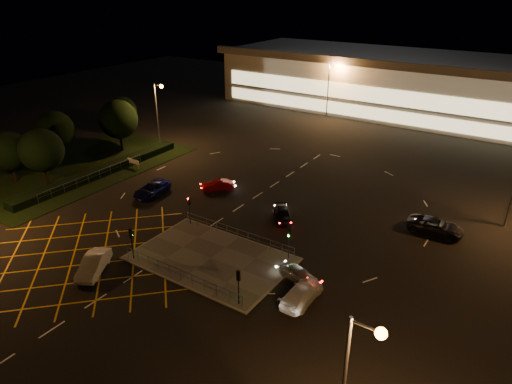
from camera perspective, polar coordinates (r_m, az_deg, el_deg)
The scene contains 24 objects.
ground at distance 45.63m, azimuth -6.02°, elevation -6.42°, with size 180.00×180.00×0.00m, color black.
pedestrian_island at distance 43.20m, azimuth -5.61°, elevation -8.27°, with size 14.00×9.00×0.12m, color #4C4944.
grass_verge at distance 68.36m, azimuth -21.33°, elevation 2.96°, with size 18.00×30.00×0.08m, color black.
hedge at distance 64.37m, azimuth -18.73°, elevation 2.48°, with size 2.00×26.00×1.00m, color black.
supermarket at distance 96.87m, azimuth 18.09°, elevation 12.81°, with size 72.00×26.50×10.50m.
streetlight_se at distance 23.70m, azimuth 12.09°, elevation -21.78°, with size 1.78×0.56×10.03m.
streetlight_nw at distance 70.41m, azimuth -12.10°, elevation 10.33°, with size 1.78×0.56×10.03m.
streetlight_far_left at distance 86.89m, azimuth 9.30°, elevation 13.26°, with size 1.78×0.56×10.03m.
signal_sw at distance 43.28m, azimuth -15.33°, elevation -5.48°, with size 0.28×0.30×3.15m.
signal_se at distance 36.25m, azimuth -2.20°, elevation -10.99°, with size 0.28×0.30×3.15m.
signal_nw at distance 48.13m, azimuth -8.36°, elevation -1.58°, with size 0.28×0.30×3.15m.
signal_ne at distance 41.92m, azimuth 4.16°, elevation -5.62°, with size 0.28×0.30×3.15m.
tree_a at distance 64.80m, azimuth -28.58°, elevation 4.49°, with size 5.04×5.04×6.86m.
tree_b at distance 70.14m, azimuth -23.87°, elevation 7.06°, with size 5.40×5.40×7.35m.
tree_c at distance 71.43m, azimuth -16.82°, elevation 8.69°, with size 5.76×5.76×7.84m.
tree_d at distance 79.84m, azimuth -16.34°, elevation 9.69°, with size 4.68×4.68×6.37m.
tree_e at distance 62.25m, azimuth -25.25°, elevation 4.73°, with size 5.40×5.40×7.35m.
car_queue_white at distance 43.37m, azimuth -19.64°, elevation -8.51°, with size 1.66×4.75×1.56m, color silver.
car_left_blue at distance 56.52m, azimuth -12.88°, elevation 0.35°, with size 2.43×5.27×1.46m, color #0D1350.
car_far_dkgrey at distance 49.56m, azimuth 3.36°, elevation -2.80°, with size 1.70×4.19×1.21m, color black.
car_right_silver at distance 40.08m, azimuth 5.34°, elevation -10.19°, with size 1.51×3.76×1.28m, color silver.
car_circ_red at distance 56.61m, azimuth -4.79°, elevation 0.86°, with size 1.34×3.85×1.27m, color maroon.
car_east_grey at distance 50.34m, azimuth 21.51°, elevation -3.98°, with size 2.56×5.56×1.54m, color black.
car_approach_white at distance 37.82m, azimuth 5.76°, elevation -12.49°, with size 2.01×4.95×1.44m, color #BABABA.
Camera 1 is at (25.29, -29.75, 23.60)m, focal length 32.00 mm.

